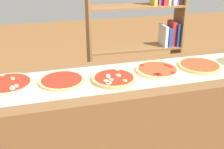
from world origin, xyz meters
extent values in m
cube|color=brown|center=(0.00, 0.00, 0.48)|extent=(2.47, 0.64, 0.96)
cube|color=beige|center=(0.00, 0.00, 0.96)|extent=(2.27, 0.43, 0.00)
cylinder|color=#E5C17F|center=(-0.65, 0.05, 0.97)|extent=(0.31, 0.31, 0.02)
cylinder|color=#AD2314|center=(-0.65, 0.05, 0.98)|extent=(0.27, 0.27, 0.00)
cylinder|color=#C6B28E|center=(-0.62, -0.03, 0.98)|extent=(0.03, 0.03, 0.01)
cylinder|color=#C6B28E|center=(-0.62, -0.05, 0.98)|extent=(0.03, 0.03, 0.01)
cylinder|color=#C6B28E|center=(-0.60, -0.02, 0.98)|extent=(0.03, 0.03, 0.01)
cylinder|color=#C6B28E|center=(-0.70, 0.16, 0.98)|extent=(0.02, 0.02, 0.01)
cylinder|color=#C6B28E|center=(-0.63, 0.10, 0.98)|extent=(0.02, 0.02, 0.01)
cylinder|color=#C6B28E|center=(-0.63, 0.09, 0.98)|extent=(0.02, 0.02, 0.01)
cylinder|color=tan|center=(-0.33, 0.02, 0.97)|extent=(0.29, 0.29, 0.01)
cylinder|color=#AD2314|center=(-0.33, 0.02, 0.98)|extent=(0.26, 0.26, 0.00)
cylinder|color=tan|center=(0.00, -0.05, 0.97)|extent=(0.29, 0.29, 0.02)
cylinder|color=#AD2314|center=(0.00, -0.05, 0.98)|extent=(0.25, 0.25, 0.00)
cylinder|color=#C6B28E|center=(0.05, -0.13, 0.99)|extent=(0.03, 0.03, 0.01)
cylinder|color=#C6B28E|center=(-0.05, -0.13, 0.99)|extent=(0.03, 0.03, 0.01)
cylinder|color=#C6B28E|center=(-0.03, -0.02, 0.99)|extent=(0.02, 0.02, 0.01)
cylinder|color=#C6B28E|center=(-0.03, -0.09, 0.99)|extent=(0.03, 0.03, 0.01)
cylinder|color=#C6B28E|center=(-0.06, -0.14, 0.99)|extent=(0.02, 0.02, 0.01)
cylinder|color=#C6B28E|center=(0.05, 0.05, 0.99)|extent=(0.03, 0.03, 0.01)
cylinder|color=#C6B28E|center=(-0.04, -0.05, 0.99)|extent=(0.03, 0.03, 0.01)
cylinder|color=#C6B28E|center=(0.03, -0.04, 0.99)|extent=(0.03, 0.03, 0.01)
cylinder|color=#C6B28E|center=(-0.07, -0.10, 0.99)|extent=(0.03, 0.03, 0.01)
cylinder|color=#E5C17F|center=(0.33, 0.01, 0.97)|extent=(0.30, 0.30, 0.02)
cylinder|color=red|center=(0.33, 0.01, 0.98)|extent=(0.26, 0.26, 0.00)
cylinder|color=maroon|center=(0.25, 0.09, 0.99)|extent=(0.03, 0.03, 0.00)
cylinder|color=maroon|center=(0.30, -0.10, 0.99)|extent=(0.03, 0.03, 0.00)
cylinder|color=maroon|center=(0.29, -0.09, 0.99)|extent=(0.03, 0.03, 0.00)
cylinder|color=maroon|center=(0.27, -0.08, 0.99)|extent=(0.03, 0.03, 0.00)
cylinder|color=maroon|center=(0.40, -0.09, 0.99)|extent=(0.03, 0.03, 0.00)
cylinder|color=maroon|center=(0.41, 0.04, 0.99)|extent=(0.03, 0.03, 0.00)
cylinder|color=maroon|center=(0.43, 0.01, 0.99)|extent=(0.03, 0.03, 0.00)
cylinder|color=tan|center=(0.65, 0.00, 0.97)|extent=(0.30, 0.30, 0.02)
cylinder|color=red|center=(0.65, 0.00, 0.98)|extent=(0.27, 0.27, 0.00)
cube|color=brown|center=(0.94, 0.86, 0.84)|extent=(0.03, 0.24, 1.68)
cube|color=brown|center=(0.02, 0.91, 0.84)|extent=(0.03, 0.24, 1.68)
cube|color=brown|center=(0.48, 0.89, 0.01)|extent=(0.92, 0.28, 0.02)
cube|color=gold|center=(0.90, 0.87, 0.12)|extent=(0.05, 0.16, 0.21)
cube|color=#2D753D|center=(0.86, 0.87, 0.15)|extent=(0.04, 0.17, 0.26)
cube|color=#47423D|center=(0.81, 0.87, 0.11)|extent=(0.04, 0.17, 0.19)
cube|color=silver|center=(0.77, 0.87, 0.11)|extent=(0.05, 0.17, 0.19)
cube|color=brown|center=(0.48, 0.89, 0.42)|extent=(0.92, 0.28, 0.02)
cube|color=#2D753D|center=(0.91, 0.87, 0.54)|extent=(0.03, 0.15, 0.21)
cube|color=#753384|center=(0.88, 0.87, 0.52)|extent=(0.03, 0.17, 0.17)
cube|color=#2D753D|center=(0.84, 0.87, 0.55)|extent=(0.05, 0.20, 0.24)
cube|color=orange|center=(0.79, 0.87, 0.52)|extent=(0.05, 0.17, 0.17)
cube|color=brown|center=(0.48, 0.89, 0.84)|extent=(0.92, 0.28, 0.02)
cube|color=#234799|center=(0.91, 0.87, 0.96)|extent=(0.04, 0.19, 0.23)
cube|color=#B22823|center=(0.87, 0.87, 0.97)|extent=(0.05, 0.15, 0.24)
cube|color=#234799|center=(0.82, 0.87, 0.94)|extent=(0.05, 0.20, 0.19)
cube|color=silver|center=(0.78, 0.87, 0.95)|extent=(0.04, 0.20, 0.21)
cube|color=brown|center=(0.48, 0.89, 1.25)|extent=(0.92, 0.28, 0.02)
camera|label=1|loc=(-0.43, -1.57, 1.70)|focal=43.28mm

